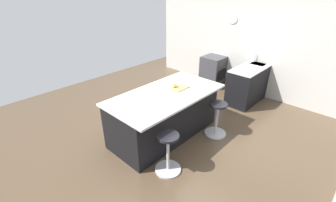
% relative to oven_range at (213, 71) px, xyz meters
% --- Properties ---
extents(ground_plane, '(7.81, 7.81, 0.00)m').
position_rel_oven_range_xyz_m(ground_plane, '(2.65, 0.76, -0.44)').
color(ground_plane, brown).
extents(interior_partition_left, '(0.15, 5.94, 2.60)m').
position_rel_oven_range_xyz_m(interior_partition_left, '(-0.35, 0.76, 0.86)').
color(interior_partition_left, beige).
rests_on(interior_partition_left, ground_plane).
extents(sink_cabinet, '(1.80, 0.60, 1.20)m').
position_rel_oven_range_xyz_m(sink_cabinet, '(-0.00, 1.25, 0.02)').
color(sink_cabinet, black).
rests_on(sink_cabinet, ground_plane).
extents(oven_range, '(0.60, 0.61, 0.89)m').
position_rel_oven_range_xyz_m(oven_range, '(0.00, 0.00, 0.00)').
color(oven_range, '#38383D').
rests_on(oven_range, ground_plane).
extents(kitchen_island, '(2.28, 1.19, 0.94)m').
position_rel_oven_range_xyz_m(kitchen_island, '(2.86, 0.74, 0.03)').
color(kitchen_island, black).
rests_on(kitchen_island, ground_plane).
extents(stool_by_window, '(0.44, 0.44, 0.71)m').
position_rel_oven_range_xyz_m(stool_by_window, '(2.14, 1.51, -0.11)').
color(stool_by_window, '#B7B7BC').
rests_on(stool_by_window, ground_plane).
extents(stool_middle, '(0.44, 0.44, 0.71)m').
position_rel_oven_range_xyz_m(stool_middle, '(3.58, 1.51, -0.11)').
color(stool_middle, '#B7B7BC').
rests_on(stool_middle, ground_plane).
extents(cutting_board, '(0.36, 0.24, 0.02)m').
position_rel_oven_range_xyz_m(cutting_board, '(2.50, 0.82, 0.51)').
color(cutting_board, tan).
rests_on(cutting_board, kitchen_island).
extents(apple_yellow, '(0.09, 0.09, 0.09)m').
position_rel_oven_range_xyz_m(apple_yellow, '(2.56, 0.74, 0.56)').
color(apple_yellow, gold).
rests_on(apple_yellow, cutting_board).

